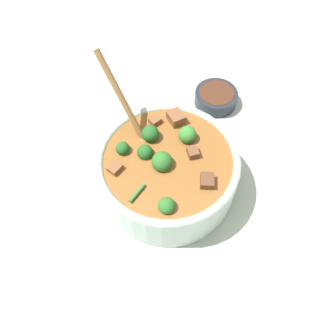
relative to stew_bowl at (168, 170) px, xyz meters
The scene contains 4 objects.
ground_plane 0.07m from the stew_bowl, 131.39° to the right, with size 4.00×4.00×0.00m, color #ADBCAD.
stew_bowl is the anchor object (origin of this frame).
condiment_bowl 0.28m from the stew_bowl, 21.81° to the right, with size 0.11×0.11×0.04m.
empty_plate 0.32m from the stew_bowl, 117.13° to the right, with size 0.24×0.24×0.02m.
Camera 1 is at (-0.35, -0.03, 0.63)m, focal length 35.00 mm.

